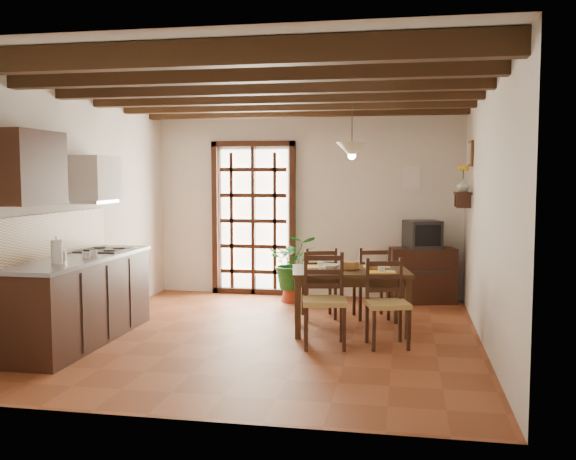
% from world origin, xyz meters
% --- Properties ---
extents(ground_plane, '(5.00, 5.00, 0.00)m').
position_xyz_m(ground_plane, '(0.00, 0.00, 0.00)').
color(ground_plane, brown).
extents(room_shell, '(4.52, 5.02, 2.81)m').
position_xyz_m(room_shell, '(0.00, 0.00, 1.82)').
color(room_shell, silver).
rests_on(room_shell, ground_plane).
extents(ceiling_beams, '(4.50, 4.34, 0.20)m').
position_xyz_m(ceiling_beams, '(0.00, 0.00, 2.69)').
color(ceiling_beams, black).
rests_on(ceiling_beams, room_shell).
extents(french_door, '(1.26, 0.11, 2.32)m').
position_xyz_m(french_door, '(-0.80, 2.45, 1.18)').
color(french_door, white).
rests_on(french_door, ground_plane).
extents(kitchen_counter, '(0.64, 2.25, 1.38)m').
position_xyz_m(kitchen_counter, '(-1.96, -0.60, 0.47)').
color(kitchen_counter, black).
rests_on(kitchen_counter, ground_plane).
extents(upper_cabinet, '(0.35, 0.80, 0.70)m').
position_xyz_m(upper_cabinet, '(-2.08, -1.30, 1.85)').
color(upper_cabinet, black).
rests_on(upper_cabinet, room_shell).
extents(range_hood, '(0.38, 0.60, 0.54)m').
position_xyz_m(range_hood, '(-2.05, -0.05, 1.73)').
color(range_hood, white).
rests_on(range_hood, room_shell).
extents(counter_items, '(0.50, 1.43, 0.25)m').
position_xyz_m(counter_items, '(-1.95, -0.51, 0.96)').
color(counter_items, black).
rests_on(counter_items, kitchen_counter).
extents(dining_table, '(1.44, 1.06, 0.71)m').
position_xyz_m(dining_table, '(0.82, 0.41, 0.62)').
color(dining_table, '#3A2513').
rests_on(dining_table, ground_plane).
extents(chair_near_left, '(0.51, 0.50, 0.97)m').
position_xyz_m(chair_near_left, '(0.61, -0.30, 0.30)').
color(chair_near_left, '#A78647').
rests_on(chair_near_left, ground_plane).
extents(chair_near_right, '(0.51, 0.49, 0.91)m').
position_xyz_m(chair_near_right, '(1.26, -0.19, 0.28)').
color(chair_near_right, '#A78647').
rests_on(chair_near_right, ground_plane).
extents(chair_far_left, '(0.51, 0.50, 0.89)m').
position_xyz_m(chair_far_left, '(0.38, 1.01, 0.28)').
color(chair_far_left, '#A78647').
rests_on(chair_far_left, ground_plane).
extents(chair_far_right, '(0.52, 0.50, 0.90)m').
position_xyz_m(chair_far_right, '(1.02, 1.13, 0.28)').
color(chair_far_right, '#A78647').
rests_on(chair_far_right, ground_plane).
extents(table_setting, '(0.95, 0.64, 0.09)m').
position_xyz_m(table_setting, '(0.82, 0.41, 0.70)').
color(table_setting, yellow).
rests_on(table_setting, dining_table).
extents(table_bowl, '(0.26, 0.26, 0.05)m').
position_xyz_m(table_bowl, '(0.58, 0.41, 0.74)').
color(table_bowl, white).
rests_on(table_bowl, dining_table).
extents(sideboard, '(0.98, 0.60, 0.77)m').
position_xyz_m(sideboard, '(1.66, 2.23, 0.39)').
color(sideboard, black).
rests_on(sideboard, ground_plane).
extents(crt_tv, '(0.56, 0.55, 0.38)m').
position_xyz_m(crt_tv, '(1.66, 2.22, 0.96)').
color(crt_tv, black).
rests_on(crt_tv, sideboard).
extents(fuse_box, '(0.25, 0.03, 0.32)m').
position_xyz_m(fuse_box, '(1.50, 2.48, 1.75)').
color(fuse_box, white).
rests_on(fuse_box, room_shell).
extents(plant_pot, '(0.35, 0.35, 0.22)m').
position_xyz_m(plant_pot, '(-0.11, 1.97, 0.11)').
color(plant_pot, maroon).
rests_on(plant_pot, ground_plane).
extents(potted_plant, '(2.11, 1.93, 1.99)m').
position_xyz_m(potted_plant, '(-0.11, 1.97, 0.57)').
color(potted_plant, '#144C19').
rests_on(potted_plant, ground_plane).
extents(wall_shelf, '(0.20, 0.42, 0.20)m').
position_xyz_m(wall_shelf, '(2.14, 1.60, 1.51)').
color(wall_shelf, black).
rests_on(wall_shelf, room_shell).
extents(shelf_vase, '(0.15, 0.15, 0.15)m').
position_xyz_m(shelf_vase, '(2.14, 1.60, 1.65)').
color(shelf_vase, '#B2BFB2').
rests_on(shelf_vase, wall_shelf).
extents(shelf_flowers, '(0.14, 0.14, 0.36)m').
position_xyz_m(shelf_flowers, '(2.14, 1.60, 1.86)').
color(shelf_flowers, yellow).
rests_on(shelf_flowers, shelf_vase).
extents(framed_picture, '(0.03, 0.32, 0.32)m').
position_xyz_m(framed_picture, '(2.22, 1.60, 2.05)').
color(framed_picture, brown).
rests_on(framed_picture, room_shell).
extents(pendant_lamp, '(0.36, 0.36, 0.84)m').
position_xyz_m(pendant_lamp, '(0.82, 0.51, 2.08)').
color(pendant_lamp, black).
rests_on(pendant_lamp, room_shell).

